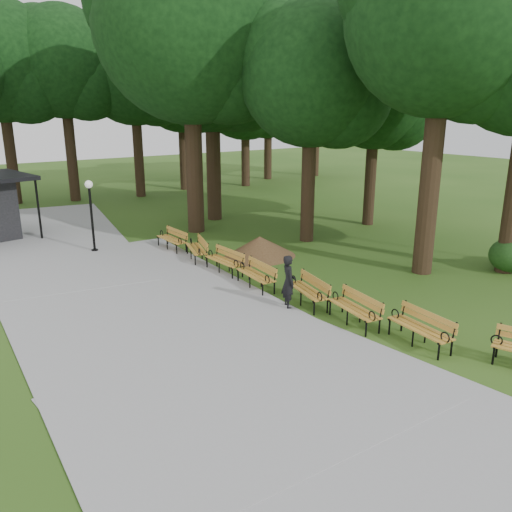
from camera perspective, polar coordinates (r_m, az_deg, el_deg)
ground at (r=14.85m, az=6.70°, el=-6.69°), size 100.00×100.00×0.00m
path at (r=15.22m, az=-12.51°, el=-6.27°), size 12.00×38.00×0.06m
person at (r=15.09m, az=3.66°, el=-2.91°), size 0.58×0.70×1.63m
lamp_post at (r=21.79m, az=-18.08°, el=5.93°), size 0.32×0.32×2.97m
dirt_mound at (r=20.35m, az=0.40°, el=1.06°), size 2.57×2.57×0.85m
bench_1 at (r=13.53m, az=17.88°, el=-7.75°), size 0.83×1.96×0.88m
bench_2 at (r=14.33m, az=10.93°, el=-5.85°), size 0.92×1.97×0.88m
bench_3 at (r=15.50m, az=5.79°, el=-3.90°), size 1.03×1.99×0.88m
bench_4 at (r=16.83m, az=-0.04°, el=-2.17°), size 0.80×1.95×0.88m
bench_5 at (r=18.42m, az=-3.59°, el=-0.56°), size 0.72×1.92×0.88m
bench_6 at (r=20.09m, az=-6.69°, el=0.79°), size 1.18×2.00×0.88m
bench_7 at (r=21.69m, az=-9.43°, el=1.84°), size 0.69×1.92×0.88m
lawn_tree_0 at (r=18.86m, az=20.49°, el=23.85°), size 6.46×6.46×11.85m
lawn_tree_1 at (r=22.42m, az=6.21°, el=19.50°), size 5.98×5.98×10.10m
lawn_tree_2 at (r=24.49m, az=-7.45°, el=24.07°), size 8.39×8.39×13.38m
lawn_tree_4 at (r=27.12m, az=-5.06°, el=21.58°), size 7.61×7.61×12.15m
lawn_tree_5 at (r=26.27m, az=13.26°, el=17.35°), size 5.41×5.41×9.19m
tree_backdrop at (r=37.24m, az=-10.10°, el=19.75°), size 35.84×9.65×16.35m
shrub_0 at (r=20.80m, az=26.36°, el=-1.56°), size 1.46×1.46×1.24m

